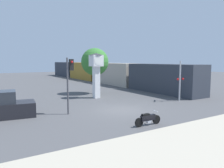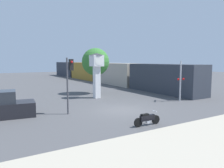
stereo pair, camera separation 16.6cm
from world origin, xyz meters
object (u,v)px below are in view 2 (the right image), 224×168
clock_tower (97,68)px  traffic_light (69,75)px  motorcycle (147,119)px  street_tree (95,62)px  freight_train (100,72)px  railroad_crossing_signal (181,79)px  parked_car (1,107)px

clock_tower → traffic_light: size_ratio=1.14×
motorcycle → street_tree: street_tree is taller
motorcycle → traffic_light: 6.29m
freight_train → clock_tower: bearing=-118.9°
freight_train → railroad_crossing_signal: railroad_crossing_signal is taller
clock_tower → motorcycle: bearing=-100.5°
railroad_crossing_signal → clock_tower: bearing=136.2°
traffic_light → railroad_crossing_signal: size_ratio=1.06×
traffic_light → street_tree: street_tree is taller
clock_tower → parked_car: (-9.09, -3.67, -2.29)m
freight_train → traffic_light: bearing=-122.9°
parked_car → railroad_crossing_signal: bearing=-0.7°
freight_train → traffic_light: traffic_light is taller
clock_tower → street_tree: (1.23, 2.69, 0.61)m
motorcycle → parked_car: 9.67m
railroad_crossing_signal → street_tree: (-4.67, 8.34, 1.58)m
clock_tower → freight_train: clock_tower is taller
motorcycle → freight_train: size_ratio=0.04×
freight_train → parked_car: 26.18m
clock_tower → street_tree: size_ratio=0.87×
traffic_light → railroad_crossing_signal: bearing=-3.3°
motorcycle → railroad_crossing_signal: size_ratio=0.49×
freight_train → street_tree: 15.00m
motorcycle → clock_tower: 10.60m
street_tree → motorcycle: bearing=-103.7°
motorcycle → freight_train: 27.78m
traffic_light → street_tree: (5.98, 7.72, 0.88)m
traffic_light → parked_car: 4.98m
parked_car → freight_train: bearing=54.3°
railroad_crossing_signal → street_tree: 9.69m
freight_train → motorcycle: bearing=-112.2°
parked_car → clock_tower: bearing=28.8°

